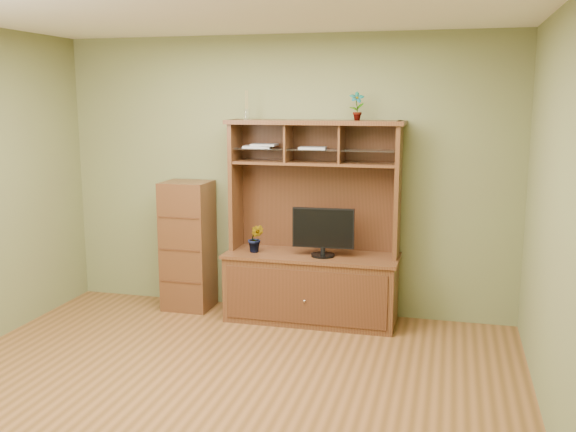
% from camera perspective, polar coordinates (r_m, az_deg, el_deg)
% --- Properties ---
extents(room, '(4.54, 4.04, 2.74)m').
position_cam_1_polar(room, '(4.42, -6.95, 0.62)').
color(room, brown).
rests_on(room, ground).
extents(media_hutch, '(1.66, 0.61, 1.90)m').
position_cam_1_polar(media_hutch, '(6.12, 2.15, -4.51)').
color(media_hutch, '#3F1E12').
rests_on(media_hutch, room).
extents(monitor, '(0.57, 0.22, 0.45)m').
position_cam_1_polar(monitor, '(5.93, 3.14, -1.35)').
color(monitor, black).
rests_on(monitor, media_hutch).
extents(orchid_plant, '(0.16, 0.13, 0.27)m').
position_cam_1_polar(orchid_plant, '(6.11, -2.88, -2.00)').
color(orchid_plant, '#32501B').
rests_on(orchid_plant, media_hutch).
extents(top_plant, '(0.15, 0.12, 0.26)m').
position_cam_1_polar(top_plant, '(5.92, 6.14, 9.71)').
color(top_plant, '#3B6322').
rests_on(top_plant, media_hutch).
extents(reed_diffuser, '(0.05, 0.05, 0.27)m').
position_cam_1_polar(reed_diffuser, '(6.16, -3.69, 9.55)').
color(reed_diffuser, silver).
rests_on(reed_diffuser, media_hutch).
extents(magazines, '(0.81, 0.23, 0.04)m').
position_cam_1_polar(magazines, '(6.09, -0.95, 6.20)').
color(magazines, '#B9B9BE').
rests_on(magazines, media_hutch).
extents(side_cabinet, '(0.46, 0.42, 1.29)m').
position_cam_1_polar(side_cabinet, '(6.52, -8.87, -2.60)').
color(side_cabinet, '#3F1E12').
rests_on(side_cabinet, room).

